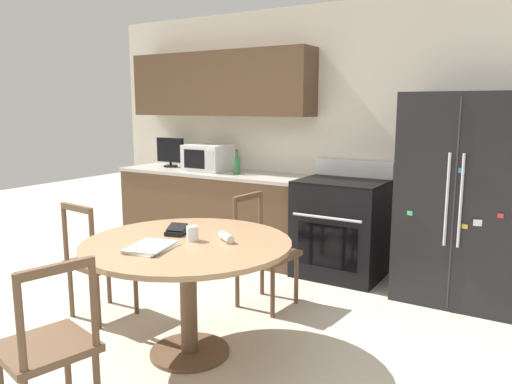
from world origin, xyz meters
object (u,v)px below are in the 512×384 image
Objects in this scene: refrigerator at (462,198)px; wallet at (176,231)px; oven_range at (341,227)px; dining_chair_left at (99,262)px; dining_chair_near at (48,348)px; candle_glass at (192,234)px; microwave at (208,158)px; countertop_tv at (170,151)px; dining_chair_far at (264,253)px; counter_bottle at (237,165)px.

refrigerator reaches higher than wallet.
oven_range is 1.20× the size of dining_chair_left.
wallet is at bearing 17.57° from dining_chair_near.
wallet is (-0.18, 0.06, -0.01)m from candle_glass.
microwave is 2.42m from candle_glass.
countertop_tv reaches higher than dining_chair_far.
microwave is at bearing 170.19° from counter_bottle.
dining_chair_left is (0.96, -1.95, -0.65)m from countertop_tv.
countertop_tv is 3.59m from dining_chair_near.
oven_range is 4.27× the size of counter_bottle.
refrigerator is 1.59× the size of oven_range.
candle_glass is 0.19m from wallet.
candle_glass is at bearing -18.12° from wallet.
candle_glass is at bearing 7.36° from dining_chair_near.
oven_range is 11.38× the size of candle_glass.
dining_chair_near is 1.07m from candle_glass.
counter_bottle is 2.00m from wallet.
countertop_tv is 2.65m from wallet.
microwave is 0.52× the size of dining_chair_left.
refrigerator is 11.27× the size of wallet.
wallet is at bearing -48.26° from countertop_tv.
microwave is 1.86× the size of counter_bottle.
microwave reaches higher than wallet.
refrigerator is at bearing 51.55° from wallet.
countertop_tv is 1.45× the size of counter_bottle.
dining_chair_near is (1.25, -2.98, -0.61)m from microwave.
candle_glass is (1.94, -2.03, -0.28)m from countertop_tv.
dining_chair_near is (-0.34, -2.94, -0.03)m from oven_range.
wallet is (0.75, -1.85, -0.21)m from counter_bottle.
countertop_tv reaches higher than counter_bottle.
wallet is (1.18, -1.92, -0.25)m from microwave.
countertop_tv is 3.87× the size of candle_glass.
dining_chair_near is at bearing -44.92° from dining_chair_left.
wallet is (-0.41, -1.89, 0.32)m from oven_range.
countertop_tv is (-0.58, 0.05, 0.04)m from microwave.
microwave is at bearing 124.47° from candle_glass.
dining_chair_near is (0.82, -2.90, -0.56)m from counter_bottle.
oven_range is 2.22m from dining_chair_left.
refrigerator is 3.26m from dining_chair_near.
candle_glass is 0.62× the size of wallet.
microwave is 4.97× the size of candle_glass.
microwave is 0.44m from counter_bottle.
dining_chair_far is at bearing 91.45° from candle_glass.
countertop_tv reaches higher than wallet.
dining_chair_far is (1.91, -1.09, -0.65)m from countertop_tv.
countertop_tv reaches higher than dining_chair_left.
microwave is 3.10× the size of wallet.
oven_range reaches higher than candle_glass.
countertop_tv is at bearing 177.95° from refrigerator.
refrigerator is at bearing -1.50° from microwave.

